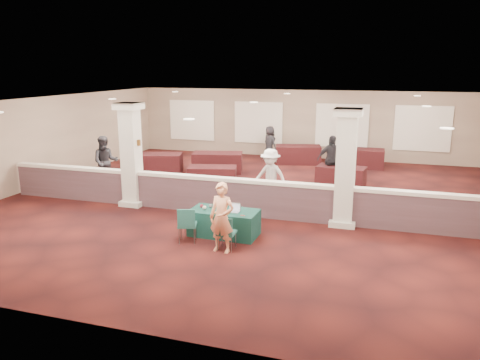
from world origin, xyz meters
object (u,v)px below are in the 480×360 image
(attendee_d, at_px, (270,143))
(woman, at_px, (222,218))
(attendee_a, at_px, (106,162))
(far_table_front_center, at_px, (212,176))
(far_table_front_right, at_px, (341,176))
(attendee_c, at_px, (331,160))
(conf_chair_main, at_px, (226,231))
(far_table_front_left, at_px, (159,163))
(far_table_back_right, at_px, (360,158))
(far_table_back_center, at_px, (298,155))
(far_table_back_left, at_px, (217,162))
(near_table, at_px, (224,223))
(attendee_b, at_px, (270,176))
(conf_chair_side, at_px, (187,222))

(attendee_d, bearing_deg, woman, 137.40)
(attendee_a, distance_m, attendee_d, 8.09)
(far_table_front_center, xyz_separation_m, attendee_d, (0.82, 5.45, 0.43))
(far_table_front_right, relative_size, attendee_c, 0.96)
(conf_chair_main, height_order, far_table_front_left, conf_chair_main)
(far_table_front_center, xyz_separation_m, far_table_front_right, (4.50, 1.45, -0.00))
(conf_chair_main, relative_size, far_table_back_right, 0.42)
(far_table_front_right, relative_size, far_table_back_right, 0.88)
(far_table_back_center, bearing_deg, woman, -88.96)
(conf_chair_main, distance_m, far_table_front_center, 6.28)
(far_table_back_left, height_order, far_table_back_center, far_table_back_left)
(woman, bearing_deg, attendee_a, 149.80)
(near_table, xyz_separation_m, far_table_back_right, (2.85, 9.74, 0.07))
(woman, xyz_separation_m, attendee_a, (-6.03, 4.50, 0.10))
(near_table, distance_m, attendee_a, 6.69)
(far_table_front_left, xyz_separation_m, far_table_back_left, (2.33, 0.71, 0.02))
(far_table_back_right, height_order, attendee_b, attendee_b)
(far_table_front_right, relative_size, attendee_a, 0.93)
(conf_chair_side, xyz_separation_m, woman, (1.01, -0.27, 0.30))
(near_table, distance_m, far_table_front_left, 8.03)
(far_table_front_left, bearing_deg, far_table_back_left, 17.02)
(conf_chair_side, bearing_deg, conf_chair_main, -27.17)
(far_table_front_left, relative_size, attendee_d, 1.20)
(conf_chair_main, relative_size, attendee_b, 0.48)
(attendee_d, bearing_deg, attendee_a, 96.30)
(near_table, relative_size, woman, 1.04)
(far_table_front_center, distance_m, attendee_b, 3.04)
(far_table_back_left, bearing_deg, far_table_back_right, 26.57)
(woman, height_order, far_table_back_right, woman)
(conf_chair_main, relative_size, woman, 0.50)
(far_table_back_left, height_order, attendee_d, attendee_d)
(woman, bearing_deg, attendee_b, 95.12)
(attendee_b, xyz_separation_m, attendee_d, (-1.74, 7.00, -0.09))
(far_table_back_center, bearing_deg, far_table_front_center, -114.57)
(conf_chair_main, relative_size, far_table_front_right, 0.48)
(attendee_a, relative_size, attendee_b, 1.06)
(conf_chair_main, distance_m, far_table_back_right, 10.99)
(conf_chair_main, relative_size, attendee_d, 0.53)
(attendee_c, bearing_deg, attendee_b, -140.88)
(near_table, bearing_deg, conf_chair_side, -129.63)
(conf_chair_side, relative_size, attendee_c, 0.50)
(far_table_back_left, xyz_separation_m, far_table_back_center, (2.85, 2.79, -0.01))
(far_table_front_center, relative_size, far_table_back_right, 0.88)
(attendee_c, bearing_deg, attendee_d, 105.56)
(near_table, relative_size, far_table_back_center, 0.88)
(woman, xyz_separation_m, far_table_front_left, (-5.37, 7.30, -0.45))
(woman, distance_m, attendee_a, 7.52)
(conf_chair_side, xyz_separation_m, far_table_back_right, (3.54, 10.53, -0.13))
(conf_chair_side, distance_m, far_table_front_right, 7.67)
(conf_chair_side, bearing_deg, far_table_front_center, 86.65)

